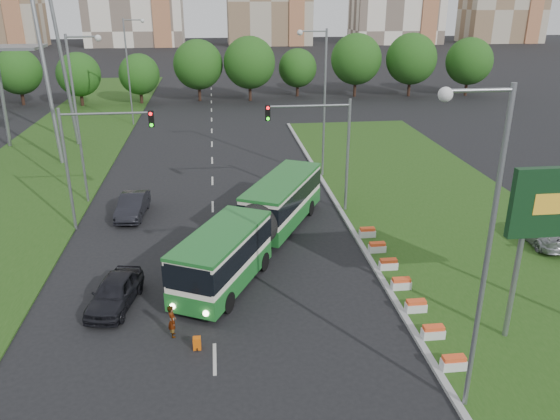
{
  "coord_description": "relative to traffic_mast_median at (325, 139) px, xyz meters",
  "views": [
    {
      "loc": [
        -2.52,
        -25.41,
        14.42
      ],
      "look_at": [
        1.03,
        4.25,
        2.6
      ],
      "focal_mm": 35.0,
      "sensor_mm": 36.0,
      "label": 1
    }
  ],
  "objects": [
    {
      "name": "flower_planters",
      "position": [
        1.92,
        -11.4,
        -4.9
      ],
      "size": [
        1.1,
        13.7,
        0.6
      ],
      "primitive_type": null,
      "color": "silver",
      "rests_on": "grass_median"
    },
    {
      "name": "shopping_trolley",
      "position": [
        -8.52,
        -15.19,
        -5.06
      ],
      "size": [
        0.34,
        0.36,
        0.58
      ],
      "rotation": [
        0.0,
        0.0,
        -0.02
      ],
      "color": "#D6590B",
      "rests_on": "ground"
    },
    {
      "name": "pedestrian",
      "position": [
        -9.63,
        -14.07,
        -4.57
      ],
      "size": [
        0.47,
        0.62,
        1.56
      ],
      "primitive_type": "imported",
      "rotation": [
        0.0,
        0.0,
        1.75
      ],
      "color": "gray",
      "rests_on": "ground"
    },
    {
      "name": "lane_markings",
      "position": [
        -7.78,
        10.0,
        -5.35
      ],
      "size": [
        0.2,
        100.0,
        0.01
      ],
      "primitive_type": null,
      "color": "#B8B7B0",
      "rests_on": "ground"
    },
    {
      "name": "ground",
      "position": [
        -4.78,
        -10.0,
        -5.35
      ],
      "size": [
        360.0,
        360.0,
        0.0
      ],
      "primitive_type": "plane",
      "color": "black",
      "rests_on": "ground"
    },
    {
      "name": "tree_line",
      "position": [
        5.22,
        45.0,
        -0.85
      ],
      "size": [
        120.0,
        8.0,
        9.0
      ],
      "primitive_type": null,
      "color": "#1E5316",
      "rests_on": "ground"
    },
    {
      "name": "median_kerb",
      "position": [
        1.27,
        -2.0,
        -5.26
      ],
      "size": [
        0.3,
        60.0,
        0.18
      ],
      "primitive_type": "cube",
      "color": "#999999",
      "rests_on": "ground"
    },
    {
      "name": "traffic_mast_left",
      "position": [
        -15.16,
        -1.0,
        0.0
      ],
      "size": [
        5.76,
        0.32,
        8.0
      ],
      "color": "gray",
      "rests_on": "ground"
    },
    {
      "name": "car_median",
      "position": [
        12.32,
        -6.88,
        -4.5
      ],
      "size": [
        2.26,
        4.95,
        1.4
      ],
      "primitive_type": "imported",
      "rotation": [
        0.0,
        0.0,
        3.08
      ],
      "color": "#96999E",
      "rests_on": "grass_median"
    },
    {
      "name": "left_verge",
      "position": [
        -22.78,
        15.0,
        -5.3
      ],
      "size": [
        12.0,
        110.0,
        0.1
      ],
      "primitive_type": "cube",
      "color": "#214714",
      "rests_on": "ground"
    },
    {
      "name": "traffic_mast_median",
      "position": [
        0.0,
        0.0,
        0.0
      ],
      "size": [
        5.76,
        0.32,
        8.0
      ],
      "color": "gray",
      "rests_on": "ground"
    },
    {
      "name": "street_lamps",
      "position": [
        -7.78,
        0.0,
        0.65
      ],
      "size": [
        36.0,
        60.0,
        12.0
      ],
      "primitive_type": null,
      "color": "gray",
      "rests_on": "ground"
    },
    {
      "name": "grass_median",
      "position": [
        8.22,
        -2.0,
        -5.27
      ],
      "size": [
        14.0,
        60.0,
        0.15
      ],
      "primitive_type": "cube",
      "color": "#214714",
      "rests_on": "ground"
    },
    {
      "name": "articulated_bus",
      "position": [
        -5.37,
        -5.5,
        -3.63
      ],
      "size": [
        2.66,
        17.06,
        2.81
      ],
      "rotation": [
        0.0,
        0.0,
        -0.47
      ],
      "color": "white",
      "rests_on": "ground"
    },
    {
      "name": "car_left_far",
      "position": [
        -13.28,
        0.88,
        -4.57
      ],
      "size": [
        2.01,
        4.85,
        1.56
      ],
      "primitive_type": "imported",
      "rotation": [
        0.0,
        0.0,
        -0.08
      ],
      "color": "black",
      "rests_on": "ground"
    },
    {
      "name": "car_left_near",
      "position": [
        -12.6,
        -11.14,
        -4.57
      ],
      "size": [
        2.67,
        4.82,
        1.55
      ],
      "primitive_type": "imported",
      "rotation": [
        0.0,
        0.0,
        -0.19
      ],
      "color": "black",
      "rests_on": "ground"
    }
  ]
}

